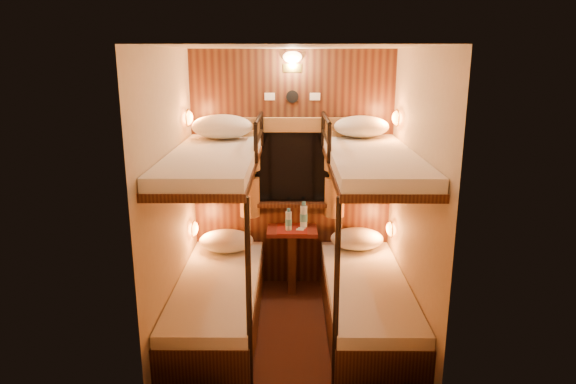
{
  "coord_description": "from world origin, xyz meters",
  "views": [
    {
      "loc": [
        -0.01,
        -4.03,
        2.34
      ],
      "look_at": [
        -0.04,
        0.15,
        1.22
      ],
      "focal_mm": 32.0,
      "sensor_mm": 36.0,
      "label": 1
    }
  ],
  "objects_px": {
    "table": "(292,251)",
    "bunk_right": "(367,269)",
    "bottle_left": "(289,221)",
    "bottle_right": "(304,216)",
    "bunk_left": "(217,268)"
  },
  "relations": [
    {
      "from": "bunk_right",
      "to": "bottle_left",
      "type": "bearing_deg",
      "value": 132.8
    },
    {
      "from": "bunk_left",
      "to": "table",
      "type": "bearing_deg",
      "value": 50.33
    },
    {
      "from": "bunk_right",
      "to": "bottle_right",
      "type": "height_order",
      "value": "bunk_right"
    },
    {
      "from": "bunk_right",
      "to": "bottle_right",
      "type": "distance_m",
      "value": 1.01
    },
    {
      "from": "bunk_left",
      "to": "bottle_right",
      "type": "distance_m",
      "value": 1.15
    },
    {
      "from": "table",
      "to": "bunk_right",
      "type": "bearing_deg",
      "value": -50.33
    },
    {
      "from": "table",
      "to": "bottle_left",
      "type": "xyz_separation_m",
      "value": [
        -0.03,
        -0.04,
        0.33
      ]
    },
    {
      "from": "bottle_right",
      "to": "table",
      "type": "bearing_deg",
      "value": -153.33
    },
    {
      "from": "bunk_left",
      "to": "bunk_right",
      "type": "distance_m",
      "value": 1.3
    },
    {
      "from": "bunk_left",
      "to": "bunk_right",
      "type": "height_order",
      "value": "same"
    },
    {
      "from": "table",
      "to": "bottle_right",
      "type": "bearing_deg",
      "value": 26.67
    },
    {
      "from": "table",
      "to": "bottle_left",
      "type": "relative_size",
      "value": 2.89
    },
    {
      "from": "table",
      "to": "bottle_right",
      "type": "distance_m",
      "value": 0.37
    },
    {
      "from": "bottle_left",
      "to": "table",
      "type": "bearing_deg",
      "value": 51.75
    },
    {
      "from": "bunk_left",
      "to": "bottle_right",
      "type": "xyz_separation_m",
      "value": [
        0.76,
        0.84,
        0.21
      ]
    }
  ]
}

